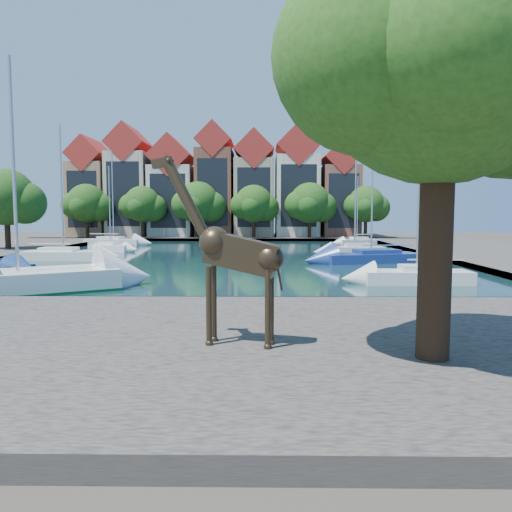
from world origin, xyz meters
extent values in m
plane|color=#38332B|center=(0.00, 0.00, 0.00)|extent=(160.00, 160.00, 0.00)
cube|color=black|center=(0.00, 24.00, 0.04)|extent=(38.00, 50.00, 0.08)
cube|color=#514D46|center=(0.00, -7.00, 0.25)|extent=(50.00, 14.00, 0.50)
cube|color=#514D46|center=(0.00, 56.00, 0.25)|extent=(60.00, 16.00, 0.50)
cube|color=#514D46|center=(25.00, 24.00, 0.25)|extent=(14.00, 52.00, 0.50)
cylinder|color=#332114|center=(7.50, -9.00, 3.25)|extent=(0.80, 0.80, 5.50)
sphere|color=#1E4A15|center=(7.50, -9.00, 7.92)|extent=(6.40, 6.40, 6.40)
sphere|color=#1E4A15|center=(5.74, -9.40, 7.60)|extent=(4.48, 4.48, 4.48)
cube|color=#967351|center=(-23.00, 56.00, 6.00)|extent=(5.39, 9.00, 11.00)
cube|color=maroon|center=(-23.00, 56.00, 12.71)|extent=(5.44, 9.18, 5.44)
cube|color=black|center=(-23.00, 51.52, 6.00)|extent=(4.40, 0.05, 8.25)
cube|color=#BEAE92|center=(-17.00, 56.00, 6.75)|extent=(5.88, 9.00, 12.50)
cube|color=maroon|center=(-17.00, 56.00, 14.32)|extent=(5.94, 9.18, 5.94)
cube|color=black|center=(-17.00, 51.52, 6.75)|extent=(4.80, 0.05, 9.38)
cube|color=beige|center=(-10.50, 56.00, 5.75)|extent=(6.37, 9.00, 10.50)
cube|color=maroon|center=(-10.50, 56.00, 12.43)|extent=(6.43, 9.18, 6.43)
cube|color=black|center=(-10.50, 51.52, 5.75)|extent=(5.20, 0.05, 7.88)
cube|color=brown|center=(-4.00, 56.00, 7.00)|extent=(5.39, 9.00, 13.00)
cube|color=maroon|center=(-4.00, 56.00, 14.71)|extent=(5.44, 9.18, 5.44)
cube|color=black|center=(-4.00, 51.52, 7.00)|extent=(4.40, 0.05, 9.75)
cube|color=tan|center=(2.00, 56.00, 6.25)|extent=(5.88, 9.00, 11.50)
cube|color=maroon|center=(2.00, 56.00, 13.32)|extent=(5.94, 9.18, 5.94)
cube|color=black|center=(2.00, 51.52, 6.25)|extent=(4.80, 0.05, 8.62)
cube|color=beige|center=(8.50, 56.00, 6.50)|extent=(6.37, 9.00, 12.00)
cube|color=maroon|center=(8.50, 56.00, 13.93)|extent=(6.43, 9.18, 6.43)
cube|color=black|center=(8.50, 51.52, 6.50)|extent=(5.20, 0.05, 9.00)
cube|color=brown|center=(15.00, 56.00, 5.75)|extent=(5.39, 9.00, 10.50)
cube|color=maroon|center=(15.00, 56.00, 12.21)|extent=(5.44, 9.18, 5.44)
cube|color=black|center=(15.00, 51.52, 5.75)|extent=(4.40, 0.05, 7.88)
cylinder|color=#332114|center=(-22.00, 50.50, 2.10)|extent=(0.50, 0.50, 3.20)
sphere|color=#133E12|center=(-22.00, 50.50, 5.38)|extent=(5.60, 5.60, 5.60)
sphere|color=#133E12|center=(-20.32, 50.80, 4.82)|extent=(4.20, 4.20, 4.20)
sphere|color=#133E12|center=(-23.54, 50.10, 5.10)|extent=(3.92, 3.92, 3.92)
cylinder|color=#332114|center=(-14.00, 50.50, 2.10)|extent=(0.50, 0.50, 3.20)
sphere|color=#133E12|center=(-14.00, 50.50, 5.26)|extent=(5.20, 5.20, 5.20)
sphere|color=#133E12|center=(-12.44, 50.80, 4.74)|extent=(3.90, 3.90, 3.90)
sphere|color=#133E12|center=(-15.43, 50.10, 5.00)|extent=(3.64, 3.64, 3.64)
cylinder|color=#332114|center=(-6.00, 50.50, 2.10)|extent=(0.50, 0.50, 3.20)
sphere|color=#133E12|center=(-6.00, 50.50, 5.50)|extent=(6.00, 6.00, 6.00)
sphere|color=#133E12|center=(-4.20, 50.80, 4.90)|extent=(4.50, 4.50, 4.50)
sphere|color=#133E12|center=(-7.65, 50.10, 5.20)|extent=(4.20, 4.20, 4.20)
cylinder|color=#332114|center=(2.00, 50.50, 2.10)|extent=(0.50, 0.50, 3.20)
sphere|color=#133E12|center=(2.00, 50.50, 5.32)|extent=(5.40, 5.40, 5.40)
sphere|color=#133E12|center=(3.62, 50.80, 4.78)|extent=(4.05, 4.05, 4.05)
sphere|color=#133E12|center=(0.51, 50.10, 5.05)|extent=(3.78, 3.78, 3.78)
cylinder|color=#332114|center=(10.00, 50.50, 2.10)|extent=(0.50, 0.50, 3.20)
sphere|color=#133E12|center=(10.00, 50.50, 5.44)|extent=(5.80, 5.80, 5.80)
sphere|color=#133E12|center=(11.74, 50.80, 4.86)|extent=(4.35, 4.35, 4.35)
sphere|color=#133E12|center=(8.40, 50.10, 5.15)|extent=(4.06, 4.06, 4.06)
cylinder|color=#332114|center=(18.00, 50.50, 2.10)|extent=(0.50, 0.50, 3.20)
sphere|color=#133E12|center=(18.00, 50.50, 5.26)|extent=(5.20, 5.20, 5.20)
sphere|color=#133E12|center=(19.56, 50.80, 4.74)|extent=(3.90, 3.90, 3.90)
sphere|color=#133E12|center=(16.57, 50.10, 5.00)|extent=(3.64, 3.64, 3.64)
cylinder|color=#332114|center=(-22.00, 28.00, 2.20)|extent=(0.54, 0.54, 3.40)
sphere|color=#133E12|center=(-22.00, 28.00, 5.58)|extent=(5.60, 5.60, 5.60)
sphere|color=#133E12|center=(-20.32, 28.30, 5.02)|extent=(4.20, 4.20, 4.20)
cylinder|color=#312618|center=(1.88, -7.87, 1.56)|extent=(0.16, 0.16, 2.12)
cylinder|color=#312618|center=(1.97, -7.43, 1.56)|extent=(0.16, 0.16, 2.12)
cylinder|color=#312618|center=(3.46, -8.20, 1.56)|extent=(0.16, 0.16, 2.12)
cylinder|color=#312618|center=(3.55, -7.76, 1.56)|extent=(0.16, 0.16, 2.12)
cube|color=#312618|center=(2.76, -7.82, 2.97)|extent=(2.12, 0.96, 1.24)
cylinder|color=#312618|center=(1.29, -7.52, 4.35)|extent=(1.39, 0.57, 2.19)
cube|color=#312618|center=(0.58, -7.37, 5.43)|extent=(0.61, 0.30, 0.33)
cylinder|color=#B2B2B7|center=(-8.83, 3.31, 6.35)|extent=(0.17, 0.17, 10.45)
cube|color=white|center=(-13.46, 20.54, 0.56)|extent=(6.71, 2.39, 0.96)
cube|color=white|center=(-13.46, 20.54, 0.88)|extent=(2.94, 1.66, 0.54)
cylinder|color=#B2B2B7|center=(-13.46, 20.54, 6.06)|extent=(0.13, 0.13, 10.47)
cube|color=white|center=(-12.36, 29.93, 0.53)|extent=(4.85, 3.19, 0.89)
cube|color=white|center=(-12.36, 29.93, 0.82)|extent=(2.28, 1.79, 0.50)
cylinder|color=#B2B2B7|center=(-12.36, 29.93, 4.77)|extent=(0.12, 0.12, 8.00)
cube|color=silver|center=(-15.00, 39.82, 0.56)|extent=(7.02, 3.25, 0.96)
cube|color=silver|center=(-15.00, 39.82, 0.88)|extent=(3.16, 2.04, 0.53)
cylinder|color=#B2B2B7|center=(-15.00, 39.82, 6.19)|extent=(0.13, 0.13, 10.73)
cube|color=silver|center=(12.00, 6.91, 0.55)|extent=(5.92, 2.10, 0.94)
cube|color=silver|center=(12.00, 6.91, 0.86)|extent=(2.59, 1.46, 0.52)
cylinder|color=#B2B2B7|center=(12.00, 6.91, 6.43)|extent=(0.13, 0.13, 11.23)
cube|color=navy|center=(12.00, 18.85, 0.55)|extent=(8.25, 4.60, 0.94)
cube|color=navy|center=(12.00, 18.85, 0.86)|extent=(3.79, 2.71, 0.52)
cylinder|color=#B2B2B7|center=(12.00, 18.85, 5.60)|extent=(0.13, 0.13, 9.58)
cube|color=silver|center=(12.00, 26.01, 0.57)|extent=(5.61, 2.31, 0.99)
cube|color=silver|center=(12.00, 26.01, 0.90)|extent=(2.49, 1.51, 0.55)
cylinder|color=#B2B2B7|center=(12.00, 26.01, 5.45)|extent=(0.13, 0.13, 9.20)
cube|color=silver|center=(15.00, 40.86, 0.52)|extent=(4.99, 2.96, 0.89)
cube|color=silver|center=(15.00, 40.86, 0.82)|extent=(2.31, 1.71, 0.49)
cylinder|color=#B2B2B7|center=(15.00, 40.86, 4.66)|extent=(0.12, 0.12, 7.77)
camera|label=1|loc=(3.33, -21.07, 4.07)|focal=35.00mm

